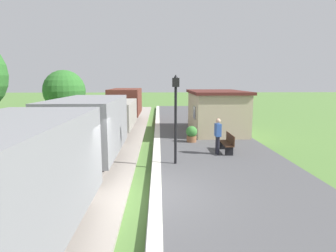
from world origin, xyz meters
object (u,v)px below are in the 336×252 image
at_px(bench_near_hut, 228,143).
at_px(lamp_post_near, 176,103).
at_px(person_waiting, 218,135).
at_px(freight_train, 104,120).
at_px(bench_down_platform, 199,117).
at_px(station_hut, 216,111).
at_px(potted_planter, 192,134).
at_px(tree_trackside_far, 64,91).

height_order(bench_near_hut, lamp_post_near, lamp_post_near).
height_order(bench_near_hut, person_waiting, person_waiting).
bearing_deg(person_waiting, lamp_post_near, 29.67).
bearing_deg(person_waiting, freight_train, -24.20).
xyz_separation_m(bench_down_platform, lamp_post_near, (-2.65, -11.62, 2.08)).
bearing_deg(station_hut, freight_train, -149.38).
height_order(potted_planter, tree_trackside_far, tree_trackside_far).
height_order(bench_near_hut, tree_trackside_far, tree_trackside_far).
xyz_separation_m(freight_train, person_waiting, (5.68, -1.94, -0.44)).
height_order(lamp_post_near, tree_trackside_far, tree_trackside_far).
distance_m(station_hut, potted_planter, 3.96).
relative_size(station_hut, bench_near_hut, 3.87).
distance_m(bench_down_platform, lamp_post_near, 12.10).
bearing_deg(lamp_post_near, tree_trackside_far, 128.54).
relative_size(potted_planter, lamp_post_near, 0.25).
height_order(freight_train, person_waiting, freight_train).
height_order(freight_train, potted_planter, freight_train).
bearing_deg(potted_planter, station_hut, 58.07).
xyz_separation_m(station_hut, person_waiting, (-1.12, -5.96, -0.47)).
height_order(freight_train, bench_near_hut, freight_train).
relative_size(station_hut, person_waiting, 3.39).
bearing_deg(freight_train, station_hut, 30.62).
relative_size(station_hut, lamp_post_near, 1.57).
xyz_separation_m(bench_near_hut, person_waiting, (-0.57, -0.32, 0.46)).
distance_m(bench_near_hut, potted_planter, 2.80).
bearing_deg(tree_trackside_far, lamp_post_near, -51.46).
height_order(station_hut, person_waiting, station_hut).
height_order(bench_near_hut, potted_planter, potted_planter).
bearing_deg(station_hut, potted_planter, -121.93).
relative_size(freight_train, station_hut, 4.48).
bearing_deg(person_waiting, station_hut, -105.99).
bearing_deg(bench_down_platform, person_waiting, -93.19).
distance_m(station_hut, bench_near_hut, 5.75).
height_order(bench_down_platform, person_waiting, person_waiting).
bearing_deg(freight_train, lamp_post_near, -43.39).
height_order(freight_train, station_hut, station_hut).
xyz_separation_m(station_hut, bench_down_platform, (-0.55, 4.20, -0.93)).
distance_m(freight_train, bench_near_hut, 6.52).
xyz_separation_m(freight_train, bench_down_platform, (6.25, 8.22, -0.90)).
distance_m(freight_train, person_waiting, 6.02).
bearing_deg(tree_trackside_far, bench_down_platform, 11.31).
height_order(potted_planter, lamp_post_near, lamp_post_near).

